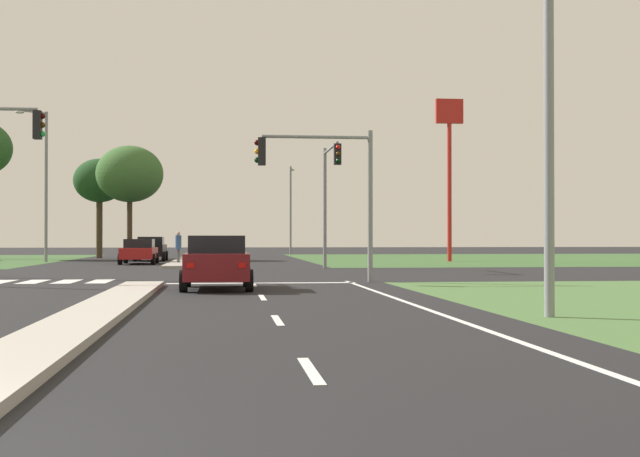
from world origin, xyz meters
TOP-DOWN VIEW (x-y plane):
  - ground_plane at (0.00, 30.00)m, footprint 200.00×200.00m
  - grass_verge_far_right at (25.50, 54.50)m, footprint 35.00×35.00m
  - median_island_near at (0.00, 11.00)m, footprint 1.20×22.00m
  - median_island_far at (0.00, 55.00)m, footprint 1.20×36.00m
  - lane_dash_near at (3.50, 4.05)m, footprint 0.14×2.00m
  - lane_dash_second at (3.50, 10.05)m, footprint 0.14×2.00m
  - lane_dash_third at (3.50, 16.05)m, footprint 0.14×2.00m
  - lane_dash_fourth at (3.50, 22.05)m, footprint 0.14×2.00m
  - edge_line_right at (6.85, 12.00)m, footprint 0.14×24.00m
  - stop_bar_near at (3.80, 23.00)m, footprint 6.40×0.50m
  - crosswalk_bar_third at (-4.10, 24.80)m, footprint 0.70×2.80m
  - crosswalk_bar_fourth at (-2.95, 24.80)m, footprint 0.70×2.80m
  - crosswalk_bar_fifth at (-1.80, 24.80)m, footprint 0.70×2.80m
  - car_black_near at (-2.28, 51.71)m, footprint 2.05×4.31m
  - car_maroon_second at (2.31, 19.82)m, footprint 2.08×4.23m
  - car_red_third at (-2.40, 44.90)m, footprint 2.07×4.50m
  - traffic_signal_near_right at (6.09, 23.40)m, footprint 4.13×0.32m
  - traffic_signal_far_right at (7.60, 34.82)m, footprint 0.32×5.10m
  - street_lamp_near at (8.95, 9.93)m, footprint 1.83×1.80m
  - street_lamp_third at (-8.92, 50.06)m, footprint 1.79×1.29m
  - street_lamp_fourth at (8.82, 73.45)m, footprint 0.63×1.97m
  - pedestrian_at_median at (-0.02, 42.89)m, footprint 0.34×0.34m
  - fastfood_pole_sign at (17.21, 48.21)m, footprint 1.80×0.40m
  - treeline_third at (-6.79, 59.67)m, footprint 3.88×3.88m
  - treeline_fourth at (-4.02, 54.77)m, footprint 4.68×4.68m

SIDE VIEW (x-z plane):
  - ground_plane at x=0.00m, z-range 0.00..0.00m
  - grass_verge_far_right at x=25.50m, z-range 0.00..0.01m
  - lane_dash_near at x=3.50m, z-range 0.00..0.01m
  - lane_dash_second at x=3.50m, z-range 0.00..0.01m
  - lane_dash_third at x=3.50m, z-range 0.00..0.01m
  - lane_dash_fourth at x=3.50m, z-range 0.00..0.01m
  - edge_line_right at x=6.85m, z-range 0.00..0.01m
  - stop_bar_near at x=3.80m, z-range 0.00..0.01m
  - crosswalk_bar_third at x=-4.10m, z-range 0.00..0.01m
  - crosswalk_bar_fourth at x=-2.95m, z-range 0.00..0.01m
  - crosswalk_bar_fifth at x=-1.80m, z-range 0.00..0.01m
  - median_island_near at x=0.00m, z-range 0.00..0.14m
  - median_island_far at x=0.00m, z-range 0.00..0.14m
  - car_red_third at x=-2.40m, z-range 0.02..1.49m
  - car_maroon_second at x=2.31m, z-range 0.01..1.62m
  - car_black_near at x=-2.28m, z-range 0.01..1.62m
  - pedestrian_at_median at x=-0.02m, z-range 0.33..2.10m
  - traffic_signal_near_right at x=6.09m, z-range 0.98..6.28m
  - traffic_signal_far_right at x=7.60m, z-range 1.15..7.22m
  - street_lamp_fourth at x=8.82m, z-range 0.51..8.76m
  - street_lamp_near at x=8.95m, z-range 0.55..9.25m
  - street_lamp_third at x=-8.92m, z-range 0.52..10.16m
  - treeline_third at x=-6.79m, z-range 2.04..9.57m
  - treeline_fourth at x=-4.02m, z-range 1.99..10.01m
  - fastfood_pole_sign at x=17.21m, z-range 2.50..13.13m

